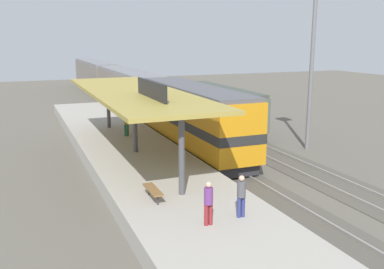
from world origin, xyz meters
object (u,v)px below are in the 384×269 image
object	(u,v)px
person_boarding	(126,123)
passenger_carriage_front	(129,90)
locomotive	(193,118)
passenger_carriage_rear	(95,75)
person_waiting	(208,201)
light_mast	(314,29)
platform_bench	(153,190)
freight_car	(218,108)
person_walking	(241,194)

from	to	relation	value
person_boarding	passenger_carriage_front	bearing A→B (deg)	75.18
locomotive	passenger_carriage_rear	distance (m)	38.80
locomotive	person_waiting	world-z (taller)	locomotive
light_mast	passenger_carriage_front	bearing A→B (deg)	110.84
platform_bench	person_boarding	world-z (taller)	person_boarding
locomotive	light_mast	xyz separation A→B (m)	(7.80, -2.49, 5.99)
passenger_carriage_front	platform_bench	bearing A→B (deg)	-102.09
locomotive	person_waiting	distance (m)	14.16
passenger_carriage_rear	platform_bench	bearing A→B (deg)	-97.01
light_mast	freight_car	bearing A→B (deg)	111.52
light_mast	person_boarding	distance (m)	14.49
platform_bench	light_mast	world-z (taller)	light_mast
person_walking	person_boarding	size ratio (longest dim) A/B	1.00
passenger_carriage_rear	person_waiting	bearing A→B (deg)	-95.32
passenger_carriage_front	person_waiting	world-z (taller)	passenger_carriage_front
person_boarding	freight_car	bearing A→B (deg)	18.75
platform_bench	passenger_carriage_rear	size ratio (longest dim) A/B	0.08
platform_bench	light_mast	distance (m)	17.23
passenger_carriage_rear	person_waiting	distance (m)	52.32
platform_bench	person_boarding	xyz separation A→B (m)	(1.95, 12.70, 0.51)
passenger_carriage_rear	light_mast	distance (m)	42.45
freight_car	light_mast	xyz separation A→B (m)	(3.20, -8.11, 6.43)
platform_bench	person_boarding	distance (m)	12.86
platform_bench	person_waiting	world-z (taller)	person_waiting
passenger_carriage_front	freight_car	world-z (taller)	passenger_carriage_front
locomotive	passenger_carriage_front	bearing A→B (deg)	90.00
person_walking	person_boarding	xyz separation A→B (m)	(-0.69, 15.80, 0.00)
locomotive	passenger_carriage_rear	xyz separation A→B (m)	(0.00, 38.80, -0.10)
light_mast	person_walking	distance (m)	16.74
freight_car	light_mast	size ratio (longest dim) A/B	1.03
light_mast	person_waiting	bearing A→B (deg)	-139.48
platform_bench	person_walking	xyz separation A→B (m)	(2.64, -3.10, 0.51)
locomotive	freight_car	size ratio (longest dim) A/B	1.20
passenger_carriage_front	locomotive	bearing A→B (deg)	-90.00
platform_bench	locomotive	xyz separation A→B (m)	(6.00, 10.01, 1.07)
passenger_carriage_front	person_walking	xyz separation A→B (m)	(-3.36, -31.11, -0.46)
passenger_carriage_front	person_walking	bearing A→B (deg)	-96.17
freight_car	person_waiting	xyz separation A→B (m)	(-9.45, -18.92, -0.12)
person_walking	locomotive	bearing A→B (deg)	75.62
passenger_carriage_rear	person_boarding	bearing A→B (deg)	-96.40
person_waiting	person_walking	xyz separation A→B (m)	(1.49, 0.19, 0.00)
passenger_carriage_front	person_walking	size ratio (longest dim) A/B	11.70
person_walking	person_boarding	distance (m)	15.81
passenger_carriage_front	person_waiting	distance (m)	31.67
freight_car	person_walking	size ratio (longest dim) A/B	7.02
person_boarding	passenger_carriage_rear	bearing A→B (deg)	83.60
platform_bench	freight_car	size ratio (longest dim) A/B	0.14
locomotive	person_boarding	xyz separation A→B (m)	(-4.05, 2.69, -0.56)
platform_bench	freight_car	world-z (taller)	freight_car
passenger_carriage_rear	light_mast	bearing A→B (deg)	-79.30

